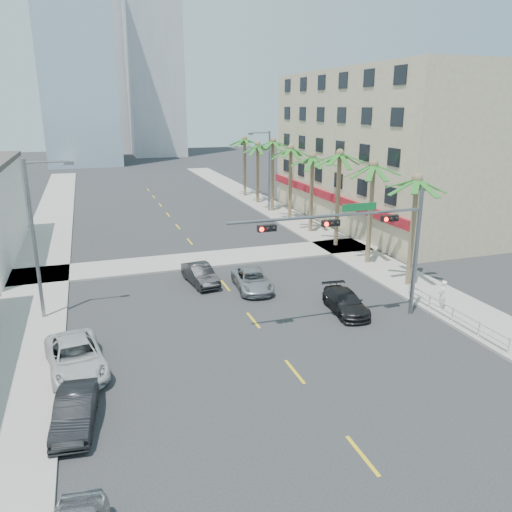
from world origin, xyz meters
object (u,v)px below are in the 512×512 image
(car_parked_far, at_px, (76,357))
(pedestrian, at_px, (442,295))
(traffic_signal_mast, at_px, (368,234))
(car_lane_right, at_px, (346,302))
(car_lane_left, at_px, (200,274))
(car_lane_center, at_px, (252,280))
(car_parked_mid, at_px, (75,411))

(car_parked_far, relative_size, pedestrian, 2.93)
(traffic_signal_mast, relative_size, car_lane_right, 2.60)
(traffic_signal_mast, bearing_deg, car_parked_far, -177.29)
(car_lane_left, distance_m, pedestrian, 15.42)
(car_lane_center, relative_size, pedestrian, 2.62)
(car_lane_right, bearing_deg, car_parked_far, -165.81)
(traffic_signal_mast, xyz_separation_m, car_parked_mid, (-15.18, -5.03, -4.42))
(car_parked_far, bearing_deg, car_parked_mid, -97.92)
(car_lane_center, distance_m, pedestrian, 11.74)
(car_parked_mid, bearing_deg, traffic_signal_mast, 25.09)
(traffic_signal_mast, relative_size, car_parked_far, 2.17)
(car_lane_left, bearing_deg, car_parked_far, -137.04)
(car_parked_far, bearing_deg, pedestrian, -6.54)
(traffic_signal_mast, xyz_separation_m, car_lane_left, (-7.28, 8.93, -4.38))
(car_lane_center, distance_m, car_lane_right, 6.67)
(car_parked_mid, xyz_separation_m, car_lane_left, (7.90, 13.95, 0.04))
(car_lane_left, bearing_deg, traffic_signal_mast, -58.50)
(car_parked_mid, xyz_separation_m, car_lane_center, (10.91, 11.84, -0.00))
(car_parked_mid, bearing_deg, car_parked_far, 96.78)
(car_parked_mid, height_order, car_lane_right, car_parked_mid)
(car_lane_center, bearing_deg, car_lane_left, 150.03)
(traffic_signal_mast, relative_size, car_parked_mid, 2.85)
(car_parked_far, relative_size, car_lane_right, 1.20)
(car_lane_left, height_order, pedestrian, pedestrian)
(car_parked_mid, relative_size, car_lane_right, 0.91)
(traffic_signal_mast, height_order, car_lane_left, traffic_signal_mast)
(traffic_signal_mast, distance_m, pedestrian, 6.52)
(traffic_signal_mast, bearing_deg, car_parked_mid, -161.69)
(car_lane_center, bearing_deg, car_parked_mid, -127.59)
(car_lane_center, bearing_deg, pedestrian, -31.80)
(car_parked_far, xyz_separation_m, car_lane_left, (7.90, 9.65, -0.03))
(traffic_signal_mast, distance_m, car_lane_left, 12.33)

